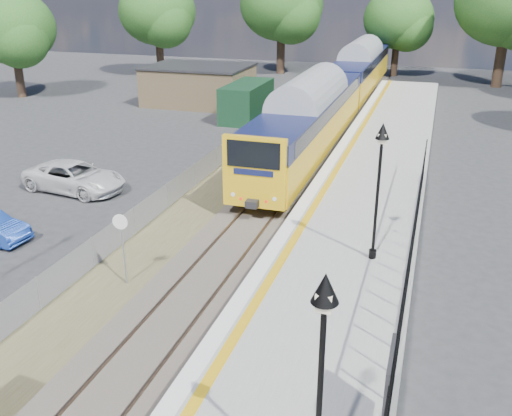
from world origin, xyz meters
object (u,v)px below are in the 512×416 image
at_px(victorian_lamp_south, 323,341).
at_px(car_white, 75,177).
at_px(train, 341,87).
at_px(victorian_lamp_north, 380,161).
at_px(speed_sign, 122,238).

distance_m(victorian_lamp_south, car_white, 21.32).
height_order(victorian_lamp_south, train, victorian_lamp_south).
height_order(victorian_lamp_south, victorian_lamp_north, same).
height_order(victorian_lamp_south, car_white, victorian_lamp_south).
bearing_deg(victorian_lamp_south, victorian_lamp_north, 91.15).
xyz_separation_m(victorian_lamp_south, speed_sign, (-8.00, 7.26, -2.56)).
bearing_deg(train, speed_sign, -95.35).
height_order(victorian_lamp_north, train, victorian_lamp_north).
xyz_separation_m(victorian_lamp_south, car_white, (-15.00, 14.72, -3.59)).
height_order(train, speed_sign, train).
bearing_deg(victorian_lamp_south, car_white, 135.53).
height_order(speed_sign, car_white, speed_sign).
xyz_separation_m(train, car_white, (-9.50, -19.23, -1.63)).
bearing_deg(speed_sign, victorian_lamp_south, -48.45).
distance_m(train, car_white, 21.51).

